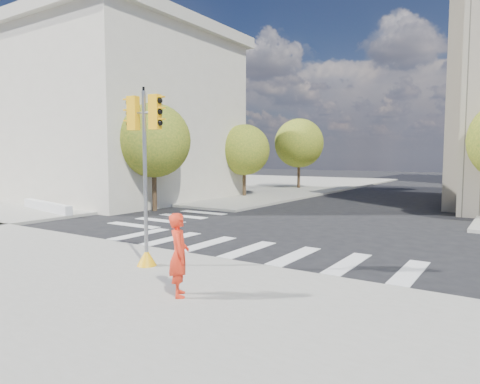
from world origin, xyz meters
name	(u,v)px	position (x,y,z in m)	size (l,w,h in m)	color
ground	(278,241)	(0.00, 0.00, 0.00)	(160.00, 160.00, 0.00)	black
sidewalk_far_left	(231,184)	(-20.00, 26.00, 0.07)	(28.00, 40.00, 0.15)	gray
classical_building	(102,116)	(-20.00, 8.00, 6.44)	(19.00, 15.00, 12.70)	beige
tree_lw_near	(154,141)	(-10.50, 4.00, 4.20)	(4.40, 4.40, 6.41)	#382616
tree_lw_mid	(244,150)	(-10.50, 14.00, 3.76)	(4.00, 4.00, 5.77)	#382616
tree_lw_far	(299,143)	(-10.50, 24.00, 4.54)	(4.80, 4.80, 6.95)	#382616
traffic_signal	(145,190)	(-1.08, -5.93, 2.32)	(1.08, 0.56, 5.06)	#FFAF0D
photographer	(179,255)	(1.47, -7.44, 1.09)	(0.69, 0.45, 1.88)	red
planter_wall	(47,206)	(-14.93, -0.20, 0.40)	(6.00, 0.40, 0.50)	silver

